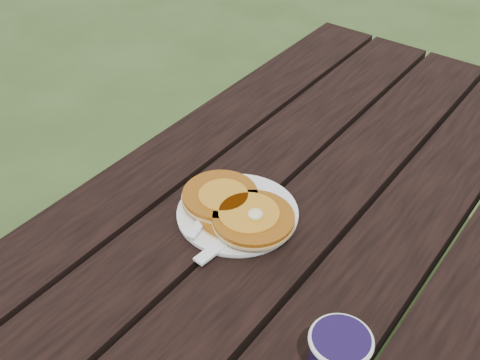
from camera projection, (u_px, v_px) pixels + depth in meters
The scene contains 4 objects.
plate at pixel (238, 214), 1.04m from camera, with size 0.20×0.20×0.01m, color white.
pancake_stack at pixel (237, 209), 1.02m from camera, with size 0.21×0.15×0.04m.
knife at pixel (236, 233), 0.99m from camera, with size 0.02×0.18×0.01m, color white.
fork at pixel (205, 217), 1.01m from camera, with size 0.03×0.16×0.01m, color white, non-canonical shape.
Camera 1 is at (0.37, -0.51, 1.45)m, focal length 45.00 mm.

